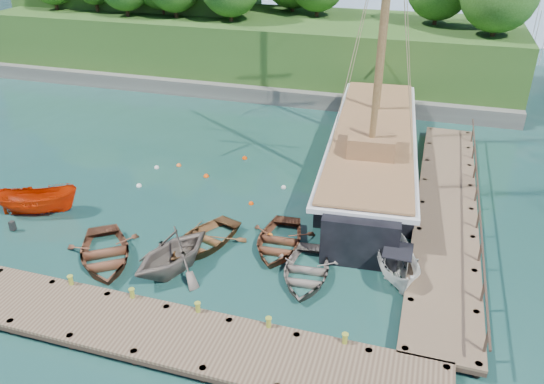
{
  "coord_description": "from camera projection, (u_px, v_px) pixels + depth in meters",
  "views": [
    {
      "loc": [
        9.78,
        -20.15,
        15.0
      ],
      "look_at": [
        2.6,
        3.12,
        2.0
      ],
      "focal_mm": 35.0,
      "sensor_mm": 36.0,
      "label": 1
    }
  ],
  "objects": [
    {
      "name": "bollard_0",
      "position": [
        74.0,
        295.0,
        23.33
      ],
      "size": [
        0.26,
        0.26,
        0.45
      ],
      "primitive_type": "cylinder",
      "color": "olive",
      "rests_on": "ground"
    },
    {
      "name": "dock_near",
      "position": [
        183.0,
        338.0,
        20.39
      ],
      "size": [
        20.0,
        3.2,
        1.1
      ],
      "color": "brown",
      "rests_on": "ground"
    },
    {
      "name": "rowboat_3",
      "position": [
        305.0,
        278.0,
        24.45
      ],
      "size": [
        3.59,
        4.72,
        0.92
      ],
      "primitive_type": "imported",
      "rotation": [
        0.0,
        0.0,
        0.1
      ],
      "color": "#6B6159",
      "rests_on": "ground"
    },
    {
      "name": "bollard_2",
      "position": [
        199.0,
        323.0,
        21.77
      ],
      "size": [
        0.26,
        0.26,
        0.45
      ],
      "primitive_type": "cylinder",
      "color": "olive",
      "rests_on": "ground"
    },
    {
      "name": "bollard_3",
      "position": [
        269.0,
        338.0,
        20.99
      ],
      "size": [
        0.26,
        0.26,
        0.45
      ],
      "primitive_type": "cylinder",
      "color": "olive",
      "rests_on": "ground"
    },
    {
      "name": "mooring_buoy_1",
      "position": [
        206.0,
        177.0,
        33.68
      ],
      "size": [
        0.35,
        0.35,
        0.35
      ],
      "primitive_type": "sphere",
      "color": "#E64507",
      "rests_on": "ground"
    },
    {
      "name": "mooring_buoy_7",
      "position": [
        270.0,
        236.0,
        27.56
      ],
      "size": [
        0.29,
        0.29,
        0.29
      ],
      "primitive_type": "sphere",
      "color": "orange",
      "rests_on": "ground"
    },
    {
      "name": "rowboat_2",
      "position": [
        203.0,
        246.0,
        26.78
      ],
      "size": [
        4.53,
        5.36,
        0.95
      ],
      "primitive_type": "imported",
      "rotation": [
        0.0,
        0.0,
        -0.32
      ],
      "color": "brown",
      "rests_on": "ground"
    },
    {
      "name": "headland",
      "position": [
        208.0,
        15.0,
        53.77
      ],
      "size": [
        51.0,
        19.31,
        12.9
      ],
      "color": "#474744",
      "rests_on": "ground"
    },
    {
      "name": "rowboat_0",
      "position": [
        106.0,
        261.0,
        25.62
      ],
      "size": [
        5.77,
        6.1,
        1.03
      ],
      "primitive_type": "imported",
      "rotation": [
        0.0,
        0.0,
        0.62
      ],
      "color": "brown",
      "rests_on": "ground"
    },
    {
      "name": "rowboat_4",
      "position": [
        278.0,
        247.0,
        26.64
      ],
      "size": [
        3.56,
        4.79,
        0.95
      ],
      "primitive_type": "imported",
      "rotation": [
        0.0,
        0.0,
        0.06
      ],
      "color": "#582F1D",
      "rests_on": "ground"
    },
    {
      "name": "cabin_boat_white",
      "position": [
        395.0,
        276.0,
        24.56
      ],
      "size": [
        2.94,
        4.76,
        1.72
      ],
      "primitive_type": "imported",
      "rotation": [
        0.0,
        0.0,
        0.3
      ],
      "color": "white",
      "rests_on": "ground"
    },
    {
      "name": "bollard_4",
      "position": [
        344.0,
        355.0,
        20.21
      ],
      "size": [
        0.26,
        0.26,
        0.45
      ],
      "primitive_type": "cylinder",
      "color": "olive",
      "rests_on": "ground"
    },
    {
      "name": "schooner",
      "position": [
        372.0,
        153.0,
        34.08
      ],
      "size": [
        6.89,
        28.57,
        21.11
      ],
      "rotation": [
        0.0,
        0.0,
        0.08
      ],
      "color": "black",
      "rests_on": "ground"
    },
    {
      "name": "motorboat_orange",
      "position": [
        41.0,
        213.0,
        29.63
      ],
      "size": [
        4.8,
        3.16,
        1.73
      ],
      "primitive_type": "imported",
      "rotation": [
        0.0,
        0.0,
        1.93
      ],
      "color": "#C22803",
      "rests_on": "ground"
    },
    {
      "name": "mooring_buoy_6",
      "position": [
        157.0,
        168.0,
        34.8
      ],
      "size": [
        0.33,
        0.33,
        0.33
      ],
      "primitive_type": "sphere",
      "color": "silver",
      "rests_on": "ground"
    },
    {
      "name": "mooring_buoy_3",
      "position": [
        284.0,
        188.0,
        32.32
      ],
      "size": [
        0.32,
        0.32,
        0.32
      ],
      "primitive_type": "sphere",
      "color": "silver",
      "rests_on": "ground"
    },
    {
      "name": "mooring_buoy_0",
      "position": [
        139.0,
        186.0,
        32.51
      ],
      "size": [
        0.34,
        0.34,
        0.34
      ],
      "primitive_type": "sphere",
      "color": "white",
      "rests_on": "ground"
    },
    {
      "name": "rowboat_1",
      "position": [
        174.0,
        270.0,
        24.96
      ],
      "size": [
        5.09,
        5.45,
        2.32
      ],
      "primitive_type": "imported",
      "rotation": [
        0.0,
        0.0,
        -0.35
      ],
      "color": "#685C54",
      "rests_on": "ground"
    },
    {
      "name": "ground",
      "position": [
        204.0,
        248.0,
        26.59
      ],
      "size": [
        160.0,
        160.0,
        0.0
      ],
      "primitive_type": "plane",
      "color": "#183A30",
      "rests_on": "ground"
    },
    {
      "name": "bollard_1",
      "position": [
        134.0,
        308.0,
        22.55
      ],
      "size": [
        0.26,
        0.26,
        0.45
      ],
      "primitive_type": "cylinder",
      "color": "olive",
      "rests_on": "ground"
    },
    {
      "name": "mooring_buoy_2",
      "position": [
        251.0,
        204.0,
        30.55
      ],
      "size": [
        0.29,
        0.29,
        0.29
      ],
      "primitive_type": "sphere",
      "color": "#F63F01",
      "rests_on": "ground"
    },
    {
      "name": "dock_east",
      "position": [
        446.0,
        208.0,
        29.3
      ],
      "size": [
        3.2,
        24.0,
        1.1
      ],
      "color": "brown",
      "rests_on": "ground"
    },
    {
      "name": "mooring_buoy_5",
      "position": [
        245.0,
        159.0,
        36.11
      ],
      "size": [
        0.35,
        0.35,
        0.35
      ],
      "primitive_type": "sphere",
      "color": "#E83C00",
      "rests_on": "ground"
    },
    {
      "name": "mooring_buoy_4",
      "position": [
        179.0,
        166.0,
        35.11
      ],
      "size": [
        0.33,
        0.33,
        0.33
      ],
      "primitive_type": "sphere",
      "color": "orange",
      "rests_on": "ground"
    }
  ]
}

